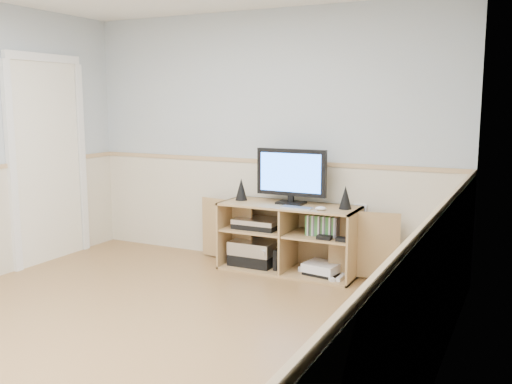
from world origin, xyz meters
TOP-DOWN VIEW (x-y plane):
  - room at (-0.06, 0.12)m, footprint 4.04×4.54m
  - media_cabinet at (0.38, 2.03)m, footprint 2.06×0.49m
  - monitor at (0.38, 2.02)m, footprint 0.69×0.18m
  - speaker_left at (-0.14, 1.99)m, footprint 0.12×0.12m
  - speaker_right at (0.92, 1.99)m, footprint 0.12×0.12m
  - keyboard at (0.52, 1.83)m, footprint 0.29×0.12m
  - mouse at (0.75, 1.83)m, footprint 0.11×0.09m
  - av_components at (0.03, 1.97)m, footprint 0.52×0.32m
  - game_consoles at (0.72, 1.96)m, footprint 0.46×0.31m
  - game_cases at (0.73, 1.95)m, footprint 0.30×0.14m
  - wall_outlet at (1.00, 2.23)m, footprint 0.12×0.03m

SIDE VIEW (x-z plane):
  - game_consoles at x=0.72m, z-range 0.02..0.13m
  - av_components at x=0.03m, z-range -0.01..0.45m
  - media_cabinet at x=0.38m, z-range 0.01..0.66m
  - game_cases at x=0.73m, z-range 0.39..0.58m
  - wall_outlet at x=1.00m, z-range 0.54..0.66m
  - keyboard at x=0.52m, z-range 0.65..0.66m
  - mouse at x=0.75m, z-range 0.65..0.69m
  - speaker_right at x=0.92m, z-range 0.65..0.86m
  - speaker_left at x=-0.14m, z-range 0.65..0.87m
  - monitor at x=0.38m, z-range 0.67..1.20m
  - room at x=-0.06m, z-range -0.05..2.49m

